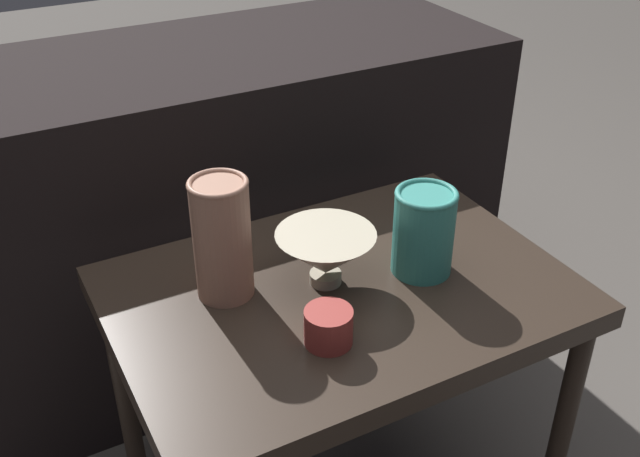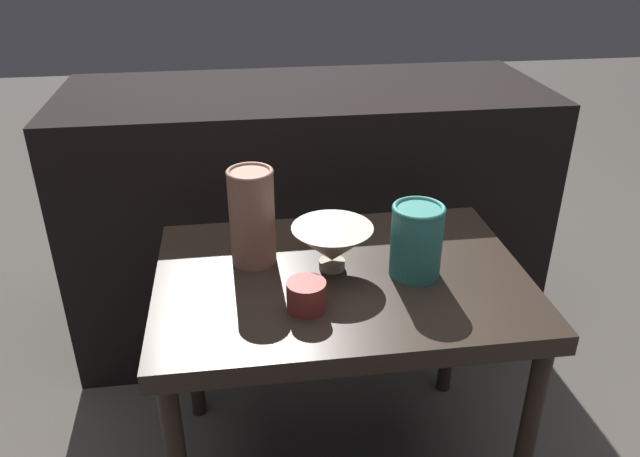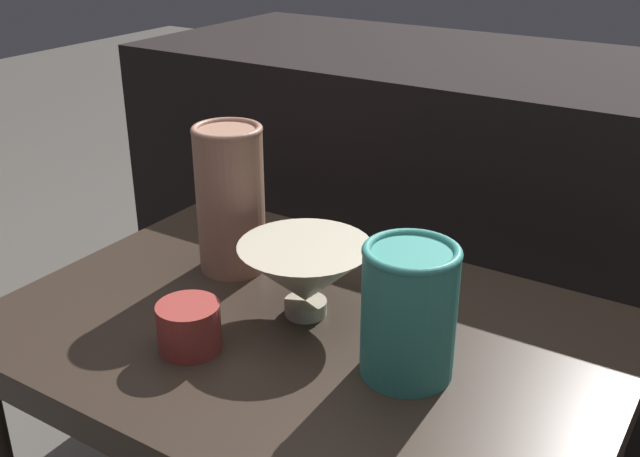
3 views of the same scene
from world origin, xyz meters
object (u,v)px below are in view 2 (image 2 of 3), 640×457
cup (306,296)px  bowl (332,245)px  vase_textured_left (252,216)px  vase_colorful_right (416,240)px

cup → bowl: bearing=63.1°
vase_textured_left → vase_colorful_right: 0.32m
bowl → vase_colorful_right: size_ratio=1.09×
cup → vase_textured_left: bearing=114.7°
vase_textured_left → cup: size_ratio=2.80×
bowl → vase_textured_left: 0.17m
bowl → vase_textured_left: vase_textured_left is taller
bowl → vase_textured_left: (-0.15, 0.05, 0.05)m
vase_textured_left → cup: 0.22m
vase_textured_left → bowl: bearing=-18.7°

